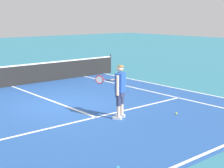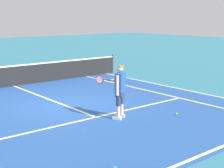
# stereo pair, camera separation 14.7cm
# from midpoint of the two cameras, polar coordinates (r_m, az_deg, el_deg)

# --- Properties ---
(ground_plane) EXTENTS (80.00, 80.00, 0.00)m
(ground_plane) POSITION_cam_midpoint_polar(r_m,az_deg,el_deg) (12.47, -8.53, -3.57)
(ground_plane) COLOR teal
(court_inner_surface) EXTENTS (10.98, 10.79, 0.00)m
(court_inner_surface) POSITION_cam_midpoint_polar(r_m,az_deg,el_deg) (11.85, -6.62, -4.29)
(court_inner_surface) COLOR #234C93
(court_inner_surface) RESTS_ON ground
(line_baseline) EXTENTS (10.98, 0.10, 0.01)m
(line_baseline) POSITION_cam_midpoint_polar(r_m,az_deg,el_deg) (8.26, 14.17, -11.63)
(line_baseline) COLOR white
(line_baseline) RESTS_ON ground
(line_service) EXTENTS (8.23, 0.10, 0.01)m
(line_service) POSITION_cam_midpoint_polar(r_m,az_deg,el_deg) (10.90, -3.11, -5.61)
(line_service) COLOR white
(line_service) RESTS_ON ground
(line_centre_service) EXTENTS (0.10, 6.40, 0.01)m
(line_centre_service) POSITION_cam_midpoint_polar(r_m,az_deg,el_deg) (13.51, -11.31, -2.48)
(line_centre_service) COLOR white
(line_centre_service) RESTS_ON ground
(line_singles_right) EXTENTS (0.10, 10.39, 0.01)m
(line_singles_right) POSITION_cam_midpoint_polar(r_m,az_deg,el_deg) (14.45, 7.10, -1.45)
(line_singles_right) COLOR white
(line_singles_right) RESTS_ON ground
(line_doubles_right) EXTENTS (0.10, 10.39, 0.01)m
(line_doubles_right) POSITION_cam_midpoint_polar(r_m,az_deg,el_deg) (15.47, 10.58, -0.71)
(line_doubles_right) COLOR white
(line_doubles_right) RESTS_ON ground
(tennis_net) EXTENTS (11.96, 0.08, 1.07)m
(tennis_net) POSITION_cam_midpoint_polar(r_m,az_deg,el_deg) (16.25, -16.84, 1.34)
(tennis_net) COLOR #333338
(tennis_net) RESTS_ON ground
(tennis_player) EXTENTS (0.55, 1.23, 1.71)m
(tennis_player) POSITION_cam_midpoint_polar(r_m,az_deg,el_deg) (10.56, 0.87, -0.63)
(tennis_player) COLOR white
(tennis_player) RESTS_ON ground
(tennis_ball_near_feet) EXTENTS (0.07, 0.07, 0.07)m
(tennis_ball_near_feet) POSITION_cam_midpoint_polar(r_m,az_deg,el_deg) (11.37, 10.43, -4.92)
(tennis_ball_near_feet) COLOR #CCE02D
(tennis_ball_near_feet) RESTS_ON ground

